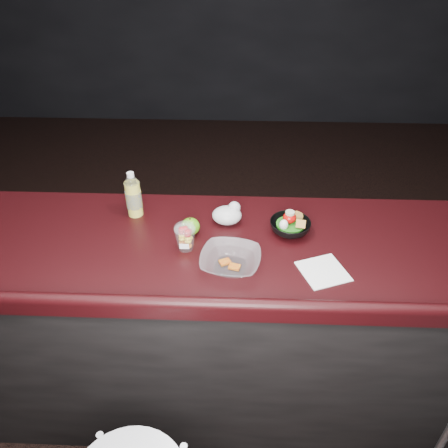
# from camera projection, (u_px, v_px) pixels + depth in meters

# --- Properties ---
(ground) EXTENTS (8.00, 8.00, 0.00)m
(ground) POSITION_uv_depth(u_px,v_px,m) (207.00, 446.00, 2.12)
(ground) COLOR black
(ground) RESTS_ON ground
(room_shell) EXTENTS (8.00, 8.00, 8.00)m
(room_shell) POSITION_uv_depth(u_px,v_px,m) (189.00, 55.00, 1.04)
(room_shell) COLOR black
(room_shell) RESTS_ON ground
(counter) EXTENTS (4.06, 0.71, 1.02)m
(counter) POSITION_uv_depth(u_px,v_px,m) (209.00, 327.00, 2.06)
(counter) COLOR black
(counter) RESTS_ON ground
(lemonade_bottle) EXTENTS (0.07, 0.07, 0.21)m
(lemonade_bottle) POSITION_uv_depth(u_px,v_px,m) (134.00, 197.00, 1.87)
(lemonade_bottle) COLOR yellow
(lemonade_bottle) RESTS_ON counter
(fruit_cup) EXTENTS (0.09, 0.09, 0.12)m
(fruit_cup) POSITION_uv_depth(u_px,v_px,m) (185.00, 236.00, 1.70)
(fruit_cup) COLOR white
(fruit_cup) RESTS_ON counter
(green_apple) EXTENTS (0.08, 0.08, 0.08)m
(green_apple) POSITION_uv_depth(u_px,v_px,m) (190.00, 226.00, 1.79)
(green_apple) COLOR #2C780D
(green_apple) RESTS_ON counter
(plastic_bag) EXTENTS (0.13, 0.10, 0.09)m
(plastic_bag) POSITION_uv_depth(u_px,v_px,m) (228.00, 214.00, 1.85)
(plastic_bag) COLOR silver
(plastic_bag) RESTS_ON counter
(snack_bowl) EXTENTS (0.22, 0.22, 0.09)m
(snack_bowl) POSITION_uv_depth(u_px,v_px,m) (290.00, 226.00, 1.80)
(snack_bowl) COLOR black
(snack_bowl) RESTS_ON counter
(takeout_bowl) EXTENTS (0.26, 0.26, 0.06)m
(takeout_bowl) POSITION_uv_depth(u_px,v_px,m) (230.00, 261.00, 1.63)
(takeout_bowl) COLOR silver
(takeout_bowl) RESTS_ON counter
(paper_napkin) EXTENTS (0.21, 0.21, 0.00)m
(paper_napkin) POSITION_uv_depth(u_px,v_px,m) (323.00, 271.00, 1.62)
(paper_napkin) COLOR white
(paper_napkin) RESTS_ON counter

